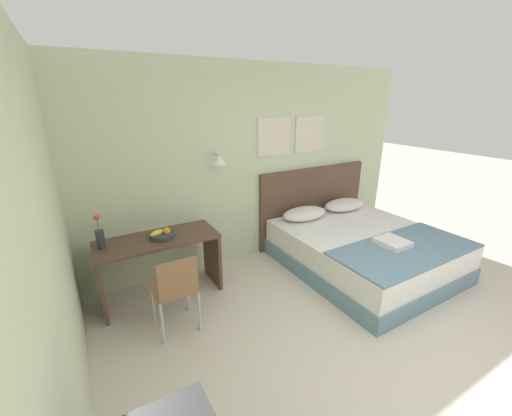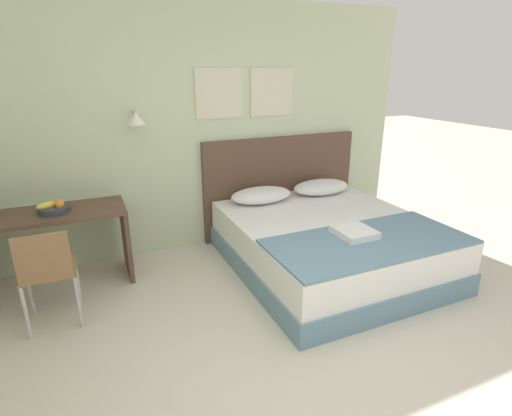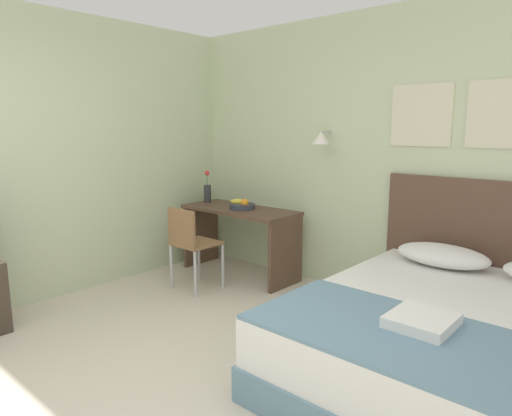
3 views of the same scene
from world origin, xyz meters
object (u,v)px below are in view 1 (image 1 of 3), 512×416
bed (363,250)px  flower_vase (100,237)px  desk (159,255)px  folded_towel_near_foot (393,242)px  pillow_right (344,205)px  desk_chair (176,287)px  fruit_bowl (162,235)px  throw_blanket (406,249)px  pillow_left (305,213)px  headboard (313,204)px

bed → flower_vase: flower_vase is taller
desk → bed: bearing=-15.7°
folded_towel_near_foot → desk: size_ratio=0.27×
flower_vase → pillow_right: bearing=0.6°
desk_chair → fruit_bowl: fruit_bowl is taller
bed → flower_vase: (-3.09, 0.75, 0.61)m
desk → flower_vase: size_ratio=3.56×
bed → throw_blanket: (0.00, -0.61, 0.28)m
throw_blanket → pillow_right: bearing=74.1°
throw_blanket → pillow_left: bearing=105.9°
pillow_right → folded_towel_near_foot: bearing=-109.9°
headboard → pillow_left: 0.49m
folded_towel_near_foot → desk_chair: 2.54m
pillow_left → fruit_bowl: (-2.09, -0.10, 0.17)m
desk_chair → fruit_bowl: bearing=84.2°
desk → fruit_bowl: fruit_bowl is taller
pillow_right → folded_towel_near_foot: size_ratio=2.04×
headboard → fruit_bowl: headboard is taller
pillow_right → fruit_bowl: bearing=-178.1°
desk → throw_blanket: bearing=-27.5°
flower_vase → desk_chair: bearing=-53.5°
pillow_left → desk: 2.14m
bed → fruit_bowl: 2.63m
pillow_left → folded_towel_near_foot: bearing=-74.7°
folded_towel_near_foot → desk: 2.74m
headboard → folded_towel_near_foot: size_ratio=5.66×
bed → flower_vase: 3.24m
pillow_right → headboard: bearing=144.2°
headboard → pillow_right: (0.40, -0.29, 0.01)m
headboard → throw_blanket: 1.68m
folded_towel_near_foot → desk: bearing=154.7°
desk → flower_vase: flower_vase is taller
headboard → desk_chair: bearing=-157.6°
folded_towel_near_foot → flower_vase: flower_vase is taller
pillow_right → desk: size_ratio=0.54×
pillow_right → throw_blanket: size_ratio=0.40×
throw_blanket → flower_vase: 3.39m
bed → pillow_left: pillow_left is taller
headboard → throw_blanket: (0.00, -1.68, -0.06)m
bed → headboard: 1.13m
headboard → desk_chair: 2.76m
desk_chair → throw_blanket: bearing=-13.8°
bed → pillow_left: bearing=116.7°
desk → pillow_left: bearing=2.1°
folded_towel_near_foot → fruit_bowl: fruit_bowl is taller
bed → pillow_left: (-0.40, 0.79, 0.35)m
pillow_left → flower_vase: size_ratio=1.94×
headboard → pillow_right: 0.49m
throw_blanket → desk: desk is taller
folded_towel_near_foot → desk_chair: size_ratio=0.42×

